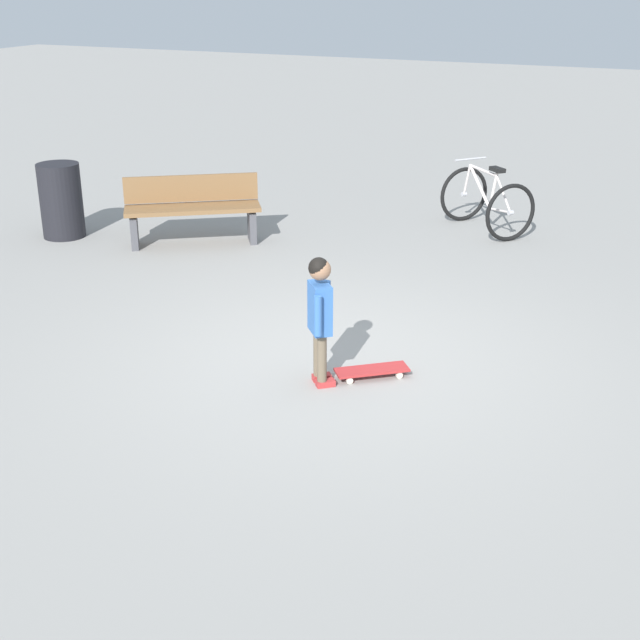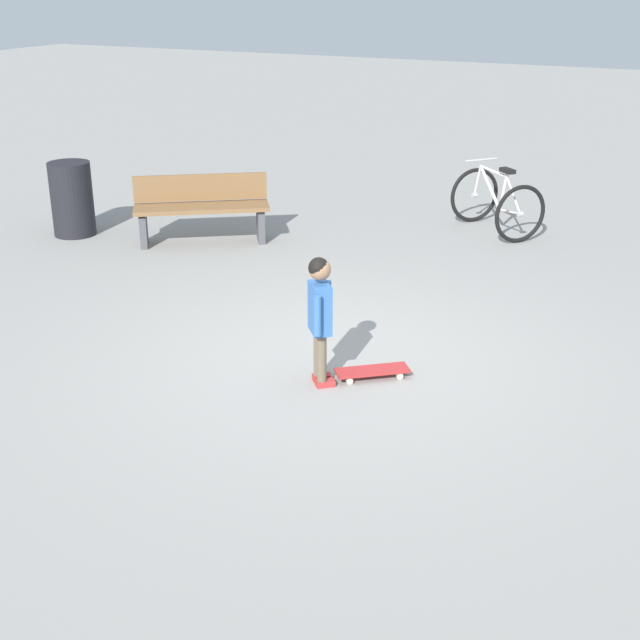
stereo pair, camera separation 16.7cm
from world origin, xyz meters
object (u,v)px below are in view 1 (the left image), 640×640
Objects in this scene: bicycle_mid at (486,201)px; street_bench at (193,209)px; child_person at (320,307)px; skateboard at (372,370)px; trash_bin at (61,201)px.

street_bench is (3.07, 1.98, 0.04)m from bicycle_mid.
child_person reaches higher than skateboard.
bicycle_mid is (0.24, -4.60, 0.32)m from skateboard.
street_bench is 1.73× the size of trash_bin.
street_bench is at bearing -38.22° from skateboard.
trash_bin is at bearing 27.21° from bicycle_mid.
trash_bin is at bearing 14.75° from street_bench.
child_person reaches higher than street_bench.
trash_bin is at bearing -28.24° from child_person.
skateboard is at bearing -139.97° from child_person.
trash_bin reaches higher than bicycle_mid.
bicycle_mid is at bearing -91.06° from child_person.
skateboard is (-0.33, -0.28, -0.60)m from child_person.
trash_bin is (4.69, 2.41, 0.07)m from bicycle_mid.
skateboard is 4.24m from street_bench.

